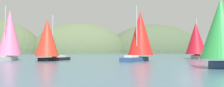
% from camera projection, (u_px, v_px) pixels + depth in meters
% --- Properties ---
extents(ground_plane, '(360.00, 360.00, 0.00)m').
position_uv_depth(ground_plane, '(188.00, 66.00, 29.34)').
color(ground_plane, '#426075').
extents(headland_right, '(73.69, 44.00, 42.18)m').
position_uv_depth(headland_right, '(155.00, 53.00, 175.31)').
color(headland_right, '#425138').
rests_on(headland_right, ground_plane).
extents(headland_center, '(64.27, 44.00, 41.28)m').
position_uv_depth(headland_center, '(80.00, 54.00, 160.84)').
color(headland_center, '#4C5B3D').
rests_on(headland_center, ground_plane).
extents(sailboat_crimson_sail, '(8.20, 8.65, 9.76)m').
position_uv_depth(sailboat_crimson_sail, '(196.00, 40.00, 58.32)').
color(sailboat_crimson_sail, '#B7B2A8').
rests_on(sailboat_crimson_sail, ground_plane).
extents(sailboat_red_spinnaker, '(8.84, 9.01, 10.10)m').
position_uv_depth(sailboat_red_spinnaker, '(140.00, 35.00, 45.03)').
color(sailboat_red_spinnaker, navy).
rests_on(sailboat_red_spinnaker, ground_plane).
extents(sailboat_scarlet_sail, '(7.83, 8.32, 8.79)m').
position_uv_depth(sailboat_scarlet_sail, '(48.00, 39.00, 44.91)').
color(sailboat_scarlet_sail, black).
rests_on(sailboat_scarlet_sail, ground_plane).
extents(sailboat_pink_spinnaker, '(6.41, 9.14, 10.77)m').
position_uv_depth(sailboat_pink_spinnaker, '(9.00, 34.00, 48.37)').
color(sailboat_pink_spinnaker, white).
rests_on(sailboat_pink_spinnaker, ground_plane).
extents(sailboat_green_sail, '(8.01, 5.95, 8.21)m').
position_uv_depth(sailboat_green_sail, '(223.00, 31.00, 25.66)').
color(sailboat_green_sail, navy).
rests_on(sailboat_green_sail, ground_plane).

